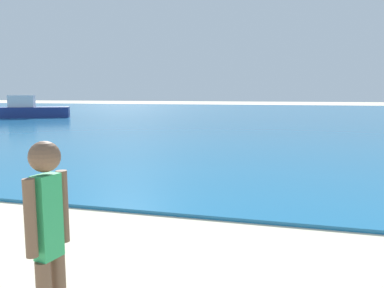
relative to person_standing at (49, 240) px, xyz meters
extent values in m
cube|color=#1E6B9E|center=(-0.01, 33.30, -0.87)|extent=(160.00, 60.00, 0.06)
cube|color=#2DA35B|center=(0.00, 0.00, 0.17)|extent=(0.14, 0.19, 0.58)
sphere|color=brown|center=(0.00, 0.00, 0.58)|extent=(0.21, 0.21, 0.21)
cylinder|color=brown|center=(-0.02, -0.14, 0.20)|extent=(0.08, 0.08, 0.52)
cylinder|color=brown|center=(0.02, 0.14, 0.20)|extent=(0.08, 0.08, 0.52)
cube|color=navy|center=(-17.96, 23.46, -0.43)|extent=(5.26, 3.86, 0.82)
cube|color=silver|center=(-18.77, 23.03, 0.43)|extent=(2.16, 1.88, 0.92)
camera|label=1|loc=(1.59, -2.16, 0.99)|focal=35.72mm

